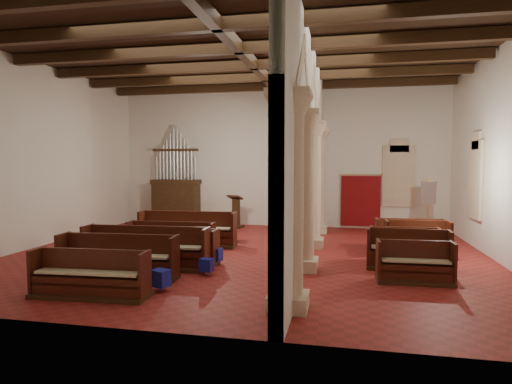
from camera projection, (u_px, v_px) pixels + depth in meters
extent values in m
plane|color=maroon|center=(248.00, 255.00, 12.81)|extent=(14.00, 14.00, 0.00)
plane|color=black|center=(247.00, 51.00, 12.39)|extent=(14.00, 14.00, 0.00)
cube|color=white|center=(278.00, 157.00, 18.46)|extent=(14.00, 0.02, 6.00)
cube|color=white|center=(163.00, 147.00, 6.74)|extent=(14.00, 0.02, 6.00)
cube|color=white|center=(39.00, 155.00, 14.01)|extent=(0.02, 12.00, 6.00)
cube|color=white|center=(508.00, 153.00, 11.20)|extent=(0.02, 12.00, 6.00)
cube|color=beige|center=(288.00, 301.00, 8.04)|extent=(0.75, 0.75, 0.30)
cylinder|color=beige|center=(289.00, 206.00, 7.92)|extent=(0.56, 0.56, 3.30)
cube|color=beige|center=(303.00, 264.00, 10.97)|extent=(0.75, 0.75, 0.30)
cylinder|color=beige|center=(303.00, 194.00, 10.85)|extent=(0.56, 0.56, 3.30)
cube|color=beige|center=(312.00, 243.00, 13.90)|extent=(0.75, 0.75, 0.30)
cylinder|color=beige|center=(312.00, 188.00, 13.78)|extent=(0.56, 0.56, 3.30)
cube|color=beige|center=(317.00, 229.00, 16.84)|extent=(0.75, 0.75, 0.30)
cylinder|color=beige|center=(318.00, 183.00, 16.71)|extent=(0.56, 0.56, 3.30)
cube|color=white|center=(309.00, 82.00, 12.10)|extent=(0.25, 11.90, 1.93)
cube|color=#2B6252|center=(477.00, 180.00, 13.70)|extent=(0.03, 1.00, 2.20)
cube|color=#2B6252|center=(399.00, 176.00, 17.50)|extent=(1.00, 0.03, 2.20)
cube|color=#3D2813|center=(176.00, 204.00, 19.03)|extent=(2.00, 0.80, 1.80)
cube|color=#3D2813|center=(176.00, 182.00, 18.96)|extent=(2.10, 0.85, 0.20)
cube|color=#3E2B13|center=(236.00, 226.00, 18.04)|extent=(0.64, 0.64, 0.11)
cube|color=#3E2B13|center=(236.00, 213.00, 18.00)|extent=(0.31, 0.31, 1.24)
cube|color=#3E2B13|center=(235.00, 197.00, 17.86)|extent=(0.67, 0.60, 0.22)
cube|color=maroon|center=(361.00, 201.00, 17.81)|extent=(1.60, 0.06, 2.10)
cylinder|color=gold|center=(361.00, 175.00, 17.72)|extent=(1.80, 0.04, 0.04)
cone|color=#3D2813|center=(427.00, 239.00, 15.18)|extent=(0.34, 0.34, 0.11)
cylinder|color=gold|center=(428.00, 209.00, 15.11)|extent=(0.04, 0.04, 2.25)
cylinder|color=gold|center=(429.00, 179.00, 15.04)|extent=(0.07, 0.66, 0.03)
cube|color=navy|center=(429.00, 193.00, 15.05)|extent=(0.52, 0.06, 0.80)
cube|color=navy|center=(161.00, 278.00, 9.19)|extent=(0.44, 0.40, 0.36)
cube|color=navy|center=(206.00, 265.00, 10.46)|extent=(0.34, 0.29, 0.31)
cube|color=#151591|center=(215.00, 254.00, 11.58)|extent=(0.39, 0.34, 0.34)
cylinder|color=white|center=(120.00, 278.00, 9.62)|extent=(0.87, 0.26, 0.09)
cylinder|color=white|center=(145.00, 271.00, 10.29)|extent=(1.10, 0.53, 0.11)
cube|color=#3D2813|center=(90.00, 295.00, 8.76)|extent=(2.47, 0.78, 0.09)
cube|color=#3A1A0C|center=(88.00, 283.00, 8.70)|extent=(2.31, 0.49, 0.42)
cube|color=#3A1A0C|center=(94.00, 270.00, 8.89)|extent=(2.29, 0.19, 0.88)
cube|color=#3A1A0C|center=(39.00, 269.00, 8.99)|extent=(0.09, 0.56, 0.88)
cube|color=#3A1A0C|center=(144.00, 275.00, 8.51)|extent=(0.09, 0.56, 0.88)
cube|color=beige|center=(88.00, 272.00, 8.68)|extent=(2.21, 0.45, 0.05)
cube|color=#3D2813|center=(118.00, 276.00, 10.17)|extent=(2.92, 0.86, 0.10)
cube|color=#491D0F|center=(117.00, 266.00, 10.10)|extent=(2.75, 0.55, 0.45)
cube|color=#491D0F|center=(121.00, 253.00, 10.31)|extent=(2.73, 0.22, 0.95)
cube|color=#491D0F|center=(65.00, 252.00, 10.44)|extent=(0.10, 0.60, 0.95)
cube|color=#491D0F|center=(173.00, 257.00, 9.87)|extent=(0.10, 0.60, 0.95)
cube|color=beige|center=(116.00, 255.00, 10.09)|extent=(2.64, 0.50, 0.05)
cube|color=#3D2813|center=(146.00, 266.00, 11.18)|extent=(3.37, 0.87, 0.10)
cube|color=#41150E|center=(145.00, 256.00, 11.11)|extent=(3.21, 0.56, 0.47)
cube|color=#41150E|center=(149.00, 244.00, 11.33)|extent=(3.20, 0.21, 0.99)
cube|color=#41150E|center=(89.00, 243.00, 11.50)|extent=(0.10, 0.63, 0.99)
cube|color=#41150E|center=(206.00, 248.00, 10.84)|extent=(0.10, 0.63, 0.99)
cube|color=beige|center=(144.00, 246.00, 11.10)|extent=(3.08, 0.51, 0.05)
cube|color=#3D2813|center=(167.00, 261.00, 11.82)|extent=(2.92, 0.78, 0.09)
cube|color=#45100E|center=(166.00, 252.00, 11.76)|extent=(2.76, 0.50, 0.41)
cube|color=#45100E|center=(169.00, 242.00, 11.95)|extent=(2.74, 0.20, 0.87)
cube|color=#45100E|center=(121.00, 241.00, 12.09)|extent=(0.09, 0.55, 0.87)
cube|color=#45100E|center=(216.00, 245.00, 11.52)|extent=(0.09, 0.55, 0.87)
cube|color=beige|center=(166.00, 244.00, 11.74)|extent=(2.65, 0.46, 0.05)
cube|color=#3D2813|center=(171.00, 252.00, 13.03)|extent=(2.73, 0.77, 0.09)
cube|color=#411F0D|center=(170.00, 244.00, 12.97)|extent=(2.56, 0.49, 0.41)
cube|color=#411F0D|center=(173.00, 235.00, 13.16)|extent=(2.55, 0.19, 0.86)
cube|color=#411F0D|center=(131.00, 235.00, 13.28)|extent=(0.09, 0.54, 0.86)
cube|color=#411F0D|center=(212.00, 238.00, 12.76)|extent=(0.09, 0.54, 0.86)
cube|color=beige|center=(170.00, 236.00, 12.96)|extent=(2.46, 0.45, 0.05)
cube|color=#3D2813|center=(187.00, 244.00, 14.14)|extent=(3.25, 0.92, 0.11)
cube|color=#3C0F0C|center=(187.00, 236.00, 14.07)|extent=(3.09, 0.58, 0.49)
cube|color=#3C0F0C|center=(189.00, 226.00, 14.29)|extent=(3.07, 0.23, 1.03)
cube|color=#3C0F0C|center=(143.00, 226.00, 14.44)|extent=(0.11, 0.65, 1.03)
cube|color=#3C0F0C|center=(234.00, 229.00, 13.81)|extent=(0.11, 0.65, 1.03)
cube|color=beige|center=(187.00, 227.00, 14.05)|extent=(2.96, 0.53, 0.05)
cube|color=#3D2813|center=(198.00, 239.00, 15.11)|extent=(2.64, 0.83, 0.09)
cube|color=#47130F|center=(197.00, 232.00, 15.04)|extent=(2.47, 0.54, 0.42)
cube|color=#47130F|center=(199.00, 225.00, 15.24)|extent=(2.45, 0.23, 0.89)
cube|color=#47130F|center=(164.00, 224.00, 15.34)|extent=(0.10, 0.57, 0.89)
cube|color=#47130F|center=(232.00, 226.00, 14.84)|extent=(0.10, 0.57, 0.89)
cube|color=beige|center=(197.00, 226.00, 15.03)|extent=(2.37, 0.50, 0.05)
cube|color=#3D2813|center=(414.00, 281.00, 9.82)|extent=(1.72, 0.69, 0.09)
cube|color=#431B0E|center=(415.00, 270.00, 9.76)|extent=(1.56, 0.41, 0.41)
cube|color=#431B0E|center=(414.00, 259.00, 9.95)|extent=(1.55, 0.10, 0.87)
cube|color=#431B0E|center=(378.00, 258.00, 9.97)|extent=(0.08, 0.55, 0.87)
cube|color=#431B0E|center=(453.00, 262.00, 9.64)|extent=(0.08, 0.55, 0.87)
cube|color=beige|center=(415.00, 261.00, 9.74)|extent=(1.50, 0.37, 0.05)
cube|color=#3D2813|center=(408.00, 268.00, 11.01)|extent=(2.10, 0.82, 0.10)
cube|color=#3B170C|center=(408.00, 258.00, 10.94)|extent=(1.93, 0.52, 0.45)
cube|color=#3B170C|center=(407.00, 246.00, 11.15)|extent=(1.91, 0.19, 0.95)
cube|color=#3B170C|center=(368.00, 246.00, 11.19)|extent=(0.11, 0.60, 0.95)
cube|color=#3B170C|center=(449.00, 249.00, 10.79)|extent=(0.11, 0.60, 0.95)
cube|color=beige|center=(408.00, 248.00, 10.92)|extent=(1.85, 0.47, 0.05)
cube|color=#3D2813|center=(404.00, 262.00, 11.71)|extent=(1.84, 0.68, 0.09)
cube|color=#3B1A0C|center=(405.00, 253.00, 11.65)|extent=(1.69, 0.39, 0.42)
cube|color=#3B1A0C|center=(404.00, 243.00, 11.84)|extent=(1.68, 0.08, 0.89)
cube|color=#3B1A0C|center=(371.00, 242.00, 11.87)|extent=(0.07, 0.56, 0.89)
cube|color=#3B1A0C|center=(439.00, 245.00, 11.52)|extent=(0.07, 0.56, 0.89)
cube|color=beige|center=(405.00, 244.00, 11.63)|extent=(1.62, 0.35, 0.05)
cube|color=#3D2813|center=(417.00, 255.00, 12.48)|extent=(1.84, 0.79, 0.10)
cube|color=#451A0E|center=(418.00, 246.00, 12.41)|extent=(1.68, 0.48, 0.46)
cube|color=#451A0E|center=(416.00, 236.00, 12.62)|extent=(1.66, 0.14, 0.96)
cube|color=#451A0E|center=(386.00, 236.00, 12.64)|extent=(0.10, 0.61, 0.96)
cube|color=#451A0E|center=(449.00, 238.00, 12.29)|extent=(0.10, 0.61, 0.96)
cube|color=beige|center=(418.00, 238.00, 12.39)|extent=(1.61, 0.43, 0.05)
cube|color=#3D2813|center=(410.00, 250.00, 13.27)|extent=(2.11, 0.78, 0.10)
cube|color=#46200F|center=(410.00, 242.00, 13.21)|extent=(1.94, 0.48, 0.43)
cube|color=#46200F|center=(409.00, 233.00, 13.41)|extent=(1.92, 0.17, 0.91)
cube|color=#46200F|center=(376.00, 233.00, 13.46)|extent=(0.10, 0.58, 0.91)
cube|color=#46200F|center=(444.00, 235.00, 13.06)|extent=(0.10, 0.58, 0.91)
cube|color=beige|center=(410.00, 234.00, 13.19)|extent=(1.86, 0.44, 0.05)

